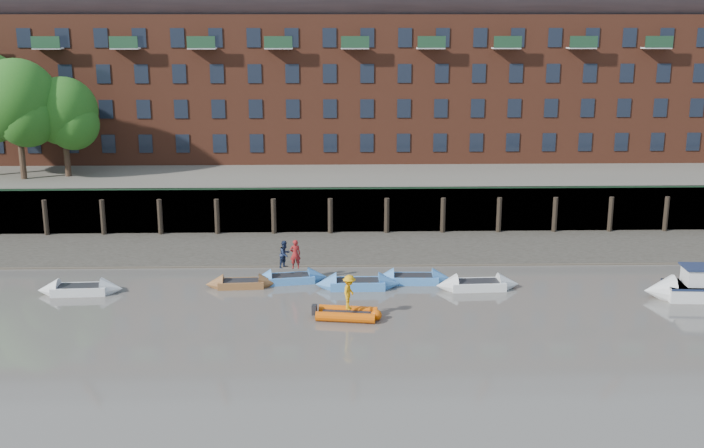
{
  "coord_description": "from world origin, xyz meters",
  "views": [
    {
      "loc": [
        -1.87,
        -34.81,
        15.03
      ],
      "look_at": [
        -0.71,
        12.0,
        3.2
      ],
      "focal_mm": 42.0,
      "sensor_mm": 36.0,
      "label": 1
    }
  ],
  "objects_px": {
    "person_rib_crew": "(349,292)",
    "motor_launch": "(691,288)",
    "rowboat_3": "(290,279)",
    "person_rower_b": "(285,254)",
    "rowboat_0": "(80,289)",
    "rib_tender": "(349,314)",
    "rowboat_6": "(477,285)",
    "rowboat_2": "(241,284)",
    "rowboat_5": "(413,279)",
    "person_rower_a": "(295,254)",
    "rowboat_4": "(357,284)"
  },
  "relations": [
    {
      "from": "rowboat_6",
      "to": "person_rib_crew",
      "type": "xyz_separation_m",
      "value": [
        -7.39,
        -4.62,
        1.2
      ]
    },
    {
      "from": "rowboat_3",
      "to": "rowboat_5",
      "type": "height_order",
      "value": "rowboat_5"
    },
    {
      "from": "rowboat_0",
      "to": "rib_tender",
      "type": "height_order",
      "value": "rowboat_0"
    },
    {
      "from": "rowboat_3",
      "to": "rowboat_6",
      "type": "distance_m",
      "value": 10.82
    },
    {
      "from": "rowboat_2",
      "to": "rowboat_6",
      "type": "bearing_deg",
      "value": -6.24
    },
    {
      "from": "person_rib_crew",
      "to": "rowboat_3",
      "type": "bearing_deg",
      "value": 44.19
    },
    {
      "from": "rowboat_6",
      "to": "person_rower_b",
      "type": "height_order",
      "value": "person_rower_b"
    },
    {
      "from": "rowboat_0",
      "to": "rowboat_4",
      "type": "relative_size",
      "value": 0.98
    },
    {
      "from": "rowboat_2",
      "to": "rib_tender",
      "type": "bearing_deg",
      "value": -43.96
    },
    {
      "from": "rowboat_0",
      "to": "rowboat_2",
      "type": "height_order",
      "value": "rowboat_0"
    },
    {
      "from": "person_rower_b",
      "to": "person_rib_crew",
      "type": "distance_m",
      "value": 7.23
    },
    {
      "from": "rowboat_0",
      "to": "person_rib_crew",
      "type": "distance_m",
      "value": 15.62
    },
    {
      "from": "rowboat_0",
      "to": "motor_launch",
      "type": "xyz_separation_m",
      "value": [
        33.72,
        -1.68,
        0.37
      ]
    },
    {
      "from": "rowboat_3",
      "to": "rib_tender",
      "type": "height_order",
      "value": "rowboat_3"
    },
    {
      "from": "rib_tender",
      "to": "motor_launch",
      "type": "xyz_separation_m",
      "value": [
        18.76,
        2.62,
        0.36
      ]
    },
    {
      "from": "rowboat_5",
      "to": "person_rower_b",
      "type": "bearing_deg",
      "value": 178.52
    },
    {
      "from": "rowboat_3",
      "to": "rowboat_4",
      "type": "bearing_deg",
      "value": -25.27
    },
    {
      "from": "rowboat_4",
      "to": "motor_launch",
      "type": "height_order",
      "value": "motor_launch"
    },
    {
      "from": "person_rower_b",
      "to": "rowboat_5",
      "type": "bearing_deg",
      "value": -55.95
    },
    {
      "from": "rowboat_4",
      "to": "person_rib_crew",
      "type": "bearing_deg",
      "value": -96.93
    },
    {
      "from": "rowboat_2",
      "to": "rowboat_3",
      "type": "xyz_separation_m",
      "value": [
        2.75,
        0.8,
        0.02
      ]
    },
    {
      "from": "rowboat_4",
      "to": "rib_tender",
      "type": "xyz_separation_m",
      "value": [
        -0.56,
        -4.86,
        0.0
      ]
    },
    {
      "from": "rowboat_3",
      "to": "person_rower_b",
      "type": "bearing_deg",
      "value": 138.85
    },
    {
      "from": "rib_tender",
      "to": "person_rib_crew",
      "type": "distance_m",
      "value": 1.2
    },
    {
      "from": "person_rib_crew",
      "to": "motor_launch",
      "type": "bearing_deg",
      "value": -66.27
    },
    {
      "from": "rowboat_0",
      "to": "person_rower_a",
      "type": "distance_m",
      "value": 12.16
    },
    {
      "from": "rowboat_0",
      "to": "rowboat_3",
      "type": "height_order",
      "value": "rowboat_0"
    },
    {
      "from": "rowboat_4",
      "to": "motor_launch",
      "type": "bearing_deg",
      "value": -7.27
    },
    {
      "from": "rowboat_2",
      "to": "rowboat_4",
      "type": "bearing_deg",
      "value": -6.44
    },
    {
      "from": "rowboat_2",
      "to": "rib_tender",
      "type": "distance_m",
      "value": 8.02
    },
    {
      "from": "rowboat_0",
      "to": "person_rower_a",
      "type": "height_order",
      "value": "person_rower_a"
    },
    {
      "from": "rib_tender",
      "to": "rowboat_2",
      "type": "bearing_deg",
      "value": 148.36
    },
    {
      "from": "rowboat_0",
      "to": "rib_tender",
      "type": "xyz_separation_m",
      "value": [
        14.96,
        -4.3,
        0.01
      ]
    },
    {
      "from": "rowboat_3",
      "to": "rowboat_4",
      "type": "height_order",
      "value": "rowboat_4"
    },
    {
      "from": "rowboat_4",
      "to": "rowboat_2",
      "type": "bearing_deg",
      "value": 176.67
    },
    {
      "from": "rowboat_4",
      "to": "person_rib_crew",
      "type": "relative_size",
      "value": 2.66
    },
    {
      "from": "motor_launch",
      "to": "person_rower_b",
      "type": "xyz_separation_m",
      "value": [
        -22.38,
        3.56,
        1.05
      ]
    },
    {
      "from": "rowboat_2",
      "to": "rowboat_6",
      "type": "xyz_separation_m",
      "value": [
        13.46,
        -0.67,
        0.04
      ]
    },
    {
      "from": "rowboat_3",
      "to": "person_rower_a",
      "type": "bearing_deg",
      "value": -9.43
    },
    {
      "from": "rib_tender",
      "to": "motor_launch",
      "type": "bearing_deg",
      "value": 16.9
    },
    {
      "from": "rowboat_3",
      "to": "person_rower_a",
      "type": "xyz_separation_m",
      "value": [
        0.34,
        -0.0,
        1.49
      ]
    },
    {
      "from": "rowboat_4",
      "to": "motor_launch",
      "type": "xyz_separation_m",
      "value": [
        18.2,
        -2.24,
        0.36
      ]
    },
    {
      "from": "rib_tender",
      "to": "person_rower_b",
      "type": "relative_size",
      "value": 2.11
    },
    {
      "from": "rowboat_2",
      "to": "motor_launch",
      "type": "distance_m",
      "value": 24.99
    },
    {
      "from": "rowboat_6",
      "to": "rowboat_4",
      "type": "bearing_deg",
      "value": 174.75
    },
    {
      "from": "rowboat_2",
      "to": "rowboat_5",
      "type": "height_order",
      "value": "rowboat_5"
    },
    {
      "from": "rowboat_3",
      "to": "rib_tender",
      "type": "relative_size",
      "value": 1.32
    },
    {
      "from": "rowboat_0",
      "to": "rib_tender",
      "type": "relative_size",
      "value": 1.39
    },
    {
      "from": "person_rower_a",
      "to": "person_rower_b",
      "type": "distance_m",
      "value": 0.64
    },
    {
      "from": "rowboat_6",
      "to": "rib_tender",
      "type": "xyz_separation_m",
      "value": [
        -7.37,
        -4.54,
        0.01
      ]
    }
  ]
}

